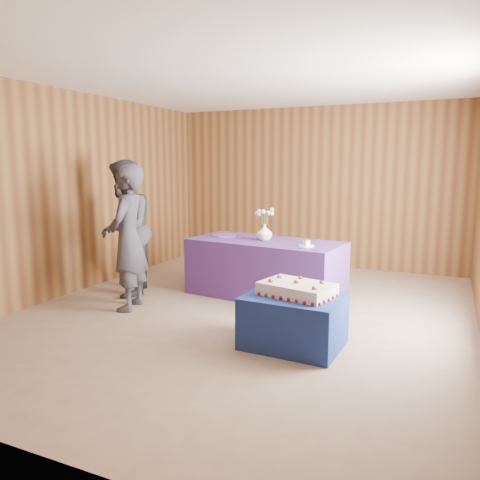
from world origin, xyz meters
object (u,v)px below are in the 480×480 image
Objects in this scene: cake_table at (293,321)px; guest_left at (128,238)px; sheet_cake at (297,289)px; guest_right at (125,228)px; serving_table at (265,268)px; vase at (264,232)px.

guest_left is at bearing 174.11° from cake_table.
sheet_cake is 0.45× the size of guest_left.
sheet_cake is 2.76m from guest_right.
serving_table is 1.75m from sheet_cake.
serving_table is 1.15× the size of guest_left.
vase is 1.75m from guest_left.
vase reaches higher than cake_table.
cake_table is 1.76m from serving_table.
guest_right reaches higher than guest_left.
guest_right reaches higher than cake_table.
vase is at bearing 116.98° from guest_left.
guest_left reaches higher than serving_table.
vase is 1.84m from guest_right.
sheet_cake reaches higher than cake_table.
vase is 0.12× the size of guest_left.
vase is at bearing 148.57° from serving_table.
serving_table is at bearing -38.56° from vase.
cake_table is at bearing 43.51° from guest_right.
guest_left is at bearing -136.61° from vase.
guest_left reaches higher than cake_table.
guest_left is at bearing -174.68° from sheet_cake.
vase is at bearing 123.20° from cake_table.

